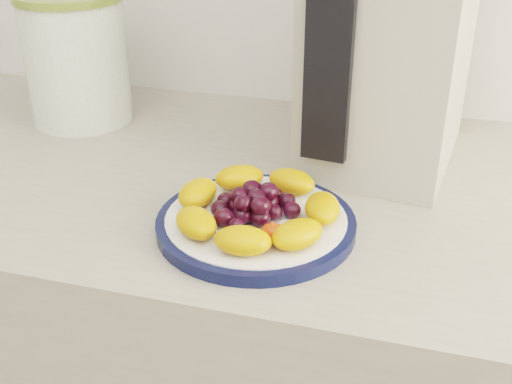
# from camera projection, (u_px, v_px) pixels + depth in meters

# --- Properties ---
(plate_rim) EXTENTS (0.23, 0.23, 0.01)m
(plate_rim) POSITION_uv_depth(u_px,v_px,m) (256.00, 224.00, 0.75)
(plate_rim) COLOR #0C1335
(plate_rim) RESTS_ON counter
(plate_face) EXTENTS (0.21, 0.21, 0.02)m
(plate_face) POSITION_uv_depth(u_px,v_px,m) (256.00, 223.00, 0.75)
(plate_face) COLOR white
(plate_face) RESTS_ON counter
(canister) EXTENTS (0.21, 0.21, 0.19)m
(canister) POSITION_uv_depth(u_px,v_px,m) (77.00, 62.00, 1.03)
(canister) COLOR #446A1F
(canister) RESTS_ON counter
(appliance_body) EXTENTS (0.22, 0.29, 0.33)m
(appliance_body) POSITION_uv_depth(u_px,v_px,m) (392.00, 43.00, 0.86)
(appliance_body) COLOR #B2AC99
(appliance_body) RESTS_ON counter
(appliance_panel) EXTENTS (0.06, 0.03, 0.25)m
(appliance_panel) POSITION_uv_depth(u_px,v_px,m) (329.00, 64.00, 0.77)
(appliance_panel) COLOR black
(appliance_panel) RESTS_ON appliance_body
(fruit_plate) EXTENTS (0.20, 0.20, 0.04)m
(fruit_plate) POSITION_uv_depth(u_px,v_px,m) (256.00, 207.00, 0.74)
(fruit_plate) COLOR orange
(fruit_plate) RESTS_ON plate_face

